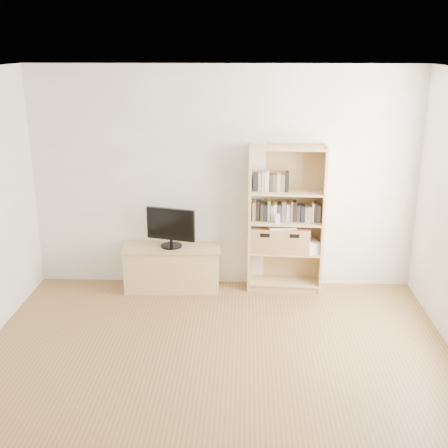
# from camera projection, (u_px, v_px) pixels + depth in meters

# --- Properties ---
(floor) EXTENTS (4.50, 5.00, 0.01)m
(floor) POSITION_uv_depth(u_px,v_px,m) (211.00, 406.00, 4.56)
(floor) COLOR brown
(floor) RESTS_ON ground
(back_wall) EXTENTS (4.50, 0.02, 2.60)m
(back_wall) POSITION_uv_depth(u_px,v_px,m) (224.00, 179.00, 6.53)
(back_wall) COLOR beige
(back_wall) RESTS_ON floor
(ceiling) EXTENTS (4.50, 5.00, 0.01)m
(ceiling) POSITION_uv_depth(u_px,v_px,m) (208.00, 76.00, 3.76)
(ceiling) COLOR white
(ceiling) RESTS_ON back_wall
(tv_stand) EXTENTS (1.13, 0.49, 0.51)m
(tv_stand) POSITION_uv_depth(u_px,v_px,m) (172.00, 268.00, 6.68)
(tv_stand) COLOR tan
(tv_stand) RESTS_ON floor
(bookshelf) EXTENTS (0.88, 0.35, 1.73)m
(bookshelf) POSITION_uv_depth(u_px,v_px,m) (286.00, 219.00, 6.49)
(bookshelf) COLOR tan
(bookshelf) RESTS_ON floor
(television) EXTENTS (0.58, 0.19, 0.46)m
(television) POSITION_uv_depth(u_px,v_px,m) (171.00, 228.00, 6.53)
(television) COLOR black
(television) RESTS_ON tv_stand
(books_row_mid) EXTENTS (0.89, 0.18, 0.24)m
(books_row_mid) POSITION_uv_depth(u_px,v_px,m) (286.00, 211.00, 6.48)
(books_row_mid) COLOR brown
(books_row_mid) RESTS_ON bookshelf
(books_row_upper) EXTENTS (0.35, 0.15, 0.18)m
(books_row_upper) POSITION_uv_depth(u_px,v_px,m) (270.00, 183.00, 6.40)
(books_row_upper) COLOR brown
(books_row_upper) RESTS_ON bookshelf
(baby_monitor) EXTENTS (0.05, 0.03, 0.09)m
(baby_monitor) POSITION_uv_depth(u_px,v_px,m) (278.00, 219.00, 6.40)
(baby_monitor) COLOR white
(baby_monitor) RESTS_ON bookshelf
(basket_left) EXTENTS (0.38, 0.32, 0.29)m
(basket_left) POSITION_uv_depth(u_px,v_px,m) (266.00, 238.00, 6.58)
(basket_left) COLOR tan
(basket_left) RESTS_ON bookshelf
(basket_right) EXTENTS (0.38, 0.33, 0.30)m
(basket_right) POSITION_uv_depth(u_px,v_px,m) (294.00, 239.00, 6.55)
(basket_right) COLOR tan
(basket_right) RESTS_ON bookshelf
(laptop) EXTENTS (0.34, 0.26, 0.02)m
(laptop) POSITION_uv_depth(u_px,v_px,m) (282.00, 226.00, 6.50)
(laptop) COLOR silver
(laptop) RESTS_ON basket_left
(magazine_stack) EXTENTS (0.21, 0.27, 0.11)m
(magazine_stack) POSITION_uv_depth(u_px,v_px,m) (311.00, 247.00, 6.56)
(magazine_stack) COLOR silver
(magazine_stack) RESTS_ON bookshelf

